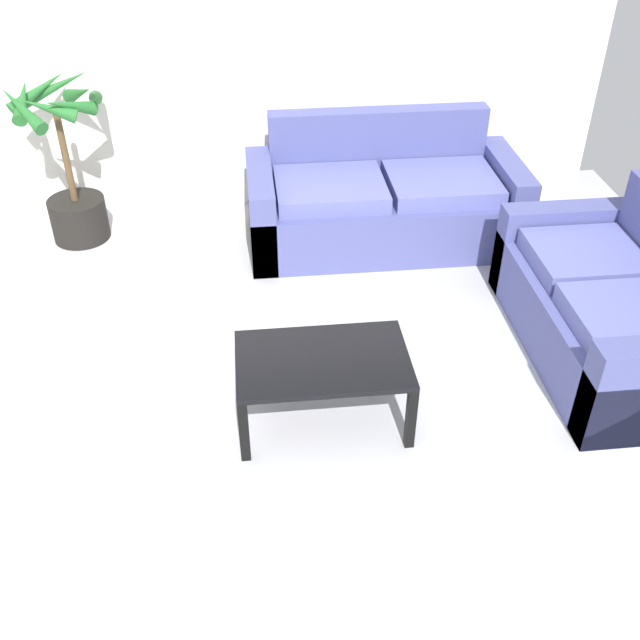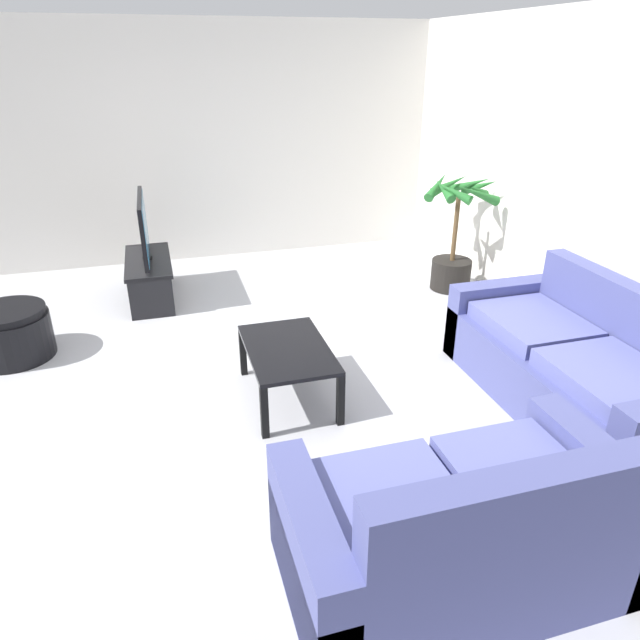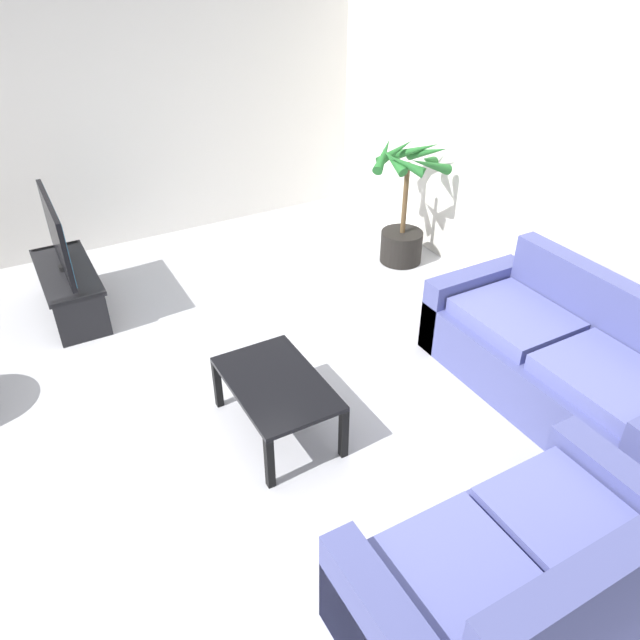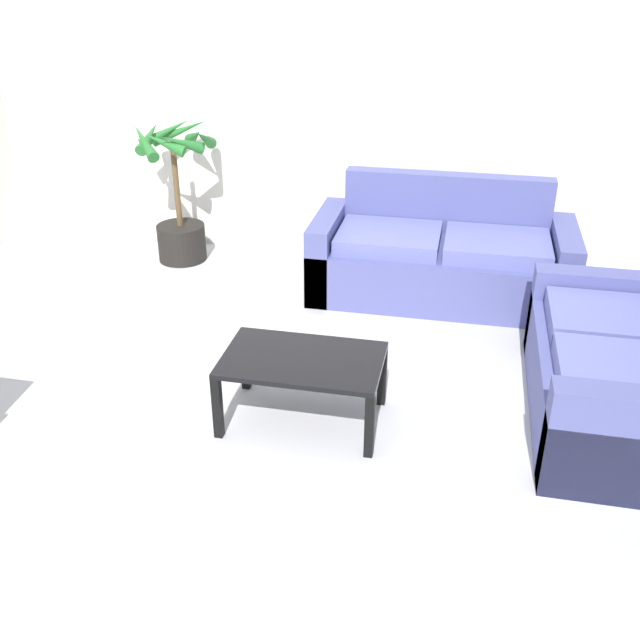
# 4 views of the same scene
# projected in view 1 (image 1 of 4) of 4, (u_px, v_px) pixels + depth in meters

# --- Properties ---
(ground_plane) EXTENTS (6.60, 6.60, 0.00)m
(ground_plane) POSITION_uv_depth(u_px,v_px,m) (238.00, 471.00, 3.77)
(ground_plane) COLOR #B2B2B7
(wall_back) EXTENTS (6.00, 0.06, 2.70)m
(wall_back) POSITION_uv_depth(u_px,v_px,m) (218.00, 37.00, 5.38)
(wall_back) COLOR silver
(wall_back) RESTS_ON ground
(couch_main) EXTENTS (2.02, 0.90, 0.90)m
(couch_main) POSITION_uv_depth(u_px,v_px,m) (383.00, 203.00, 5.53)
(couch_main) COLOR #4C518C
(couch_main) RESTS_ON ground
(couch_loveseat) EXTENTS (0.90, 1.65, 0.90)m
(couch_loveseat) POSITION_uv_depth(u_px,v_px,m) (613.00, 310.00, 4.41)
(couch_loveseat) COLOR #4C518C
(couch_loveseat) RESTS_ON ground
(coffee_table) EXTENTS (0.91, 0.58, 0.42)m
(coffee_table) POSITION_uv_depth(u_px,v_px,m) (323.00, 366.00, 3.88)
(coffee_table) COLOR black
(coffee_table) RESTS_ON ground
(potted_palm) EXTENTS (0.74, 0.74, 1.24)m
(potted_palm) POSITION_uv_depth(u_px,v_px,m) (70.00, 175.00, 5.42)
(potted_palm) COLOR black
(potted_palm) RESTS_ON ground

